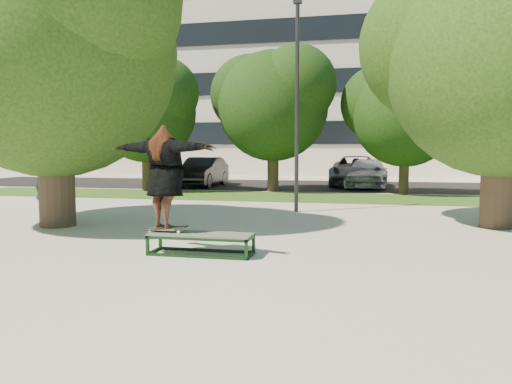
% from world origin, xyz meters
% --- Properties ---
extents(ground, '(120.00, 120.00, 0.00)m').
position_xyz_m(ground, '(0.00, 0.00, 0.00)').
color(ground, '#A39D96').
rests_on(ground, ground).
extents(grass_strip, '(30.00, 4.00, 0.02)m').
position_xyz_m(grass_strip, '(1.00, 9.50, 0.01)').
color(grass_strip, '#1F4E16').
rests_on(grass_strip, ground).
extents(asphalt_strip, '(40.00, 8.00, 0.01)m').
position_xyz_m(asphalt_strip, '(0.00, 16.00, 0.01)').
color(asphalt_strip, black).
rests_on(asphalt_strip, ground).
extents(tree_left, '(6.96, 5.95, 7.12)m').
position_xyz_m(tree_left, '(-4.29, 1.09, 4.42)').
color(tree_left, '#38281E').
rests_on(tree_left, ground).
extents(tree_right, '(6.24, 5.33, 6.51)m').
position_xyz_m(tree_right, '(5.92, 3.08, 4.09)').
color(tree_right, '#38281E').
rests_on(tree_right, ground).
extents(bg_tree_left, '(5.28, 4.51, 5.77)m').
position_xyz_m(bg_tree_left, '(-6.57, 11.07, 3.73)').
color(bg_tree_left, '#38281E').
rests_on(bg_tree_left, ground).
extents(bg_tree_mid, '(5.76, 4.92, 6.24)m').
position_xyz_m(bg_tree_mid, '(-1.08, 12.08, 4.02)').
color(bg_tree_mid, '#38281E').
rests_on(bg_tree_mid, ground).
extents(bg_tree_right, '(5.04, 4.31, 5.43)m').
position_xyz_m(bg_tree_right, '(4.43, 11.57, 3.49)').
color(bg_tree_right, '#38281E').
rests_on(bg_tree_right, ground).
extents(lamppost, '(0.25, 0.15, 6.11)m').
position_xyz_m(lamppost, '(1.00, 5.00, 3.15)').
color(lamppost, '#2D2D30').
rests_on(lamppost, ground).
extents(office_building, '(30.00, 14.12, 16.00)m').
position_xyz_m(office_building, '(-2.00, 31.98, 8.00)').
color(office_building, beige).
rests_on(office_building, ground).
extents(grind_box, '(1.80, 0.60, 0.38)m').
position_xyz_m(grind_box, '(0.21, -1.39, 0.19)').
color(grind_box, '#103216').
rests_on(grind_box, ground).
extents(skater_rig, '(2.29, 1.17, 1.87)m').
position_xyz_m(skater_rig, '(-0.44, -1.39, 1.35)').
color(skater_rig, white).
rests_on(skater_rig, grind_box).
extents(bystander, '(0.72, 0.64, 1.66)m').
position_xyz_m(bystander, '(-5.21, 2.08, 0.83)').
color(bystander, '#1A5066').
rests_on(bystander, ground).
extents(car_silver_a, '(1.95, 4.01, 1.32)m').
position_xyz_m(car_silver_a, '(-5.70, 15.85, 0.66)').
color(car_silver_a, silver).
rests_on(car_silver_a, asphalt_strip).
extents(car_dark, '(1.59, 4.43, 1.45)m').
position_xyz_m(car_dark, '(-5.00, 14.24, 0.73)').
color(car_dark, black).
rests_on(car_dark, asphalt_strip).
extents(car_grey, '(2.61, 5.52, 1.52)m').
position_xyz_m(car_grey, '(2.50, 16.10, 0.76)').
color(car_grey, '#5B5C60').
rests_on(car_grey, asphalt_strip).
extents(car_silver_b, '(2.19, 4.80, 1.36)m').
position_xyz_m(car_silver_b, '(3.05, 15.19, 0.68)').
color(car_silver_b, silver).
rests_on(car_silver_b, asphalt_strip).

